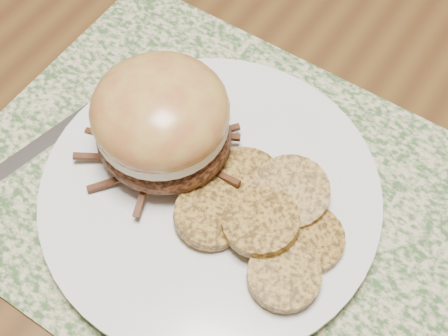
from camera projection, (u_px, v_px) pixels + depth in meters
The scene contains 6 objects.
ground at pixel (347, 315), 1.23m from camera, with size 3.50×3.50×0.00m, color brown.
placemat at pixel (233, 203), 0.51m from camera, with size 0.45×0.33×0.00m, color #395A2E.
dinner_plate at pixel (210, 194), 0.51m from camera, with size 0.26×0.26×0.02m, color white.
pork_sandwich at pixel (162, 121), 0.48m from camera, with size 0.12×0.12×0.09m.
roasted_potatoes at pixel (266, 217), 0.48m from camera, with size 0.15×0.14×0.03m.
fork at pixel (75, 122), 0.55m from camera, with size 0.06×0.18×0.00m.
Camera 1 is at (0.01, -0.46, 1.21)m, focal length 50.00 mm.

